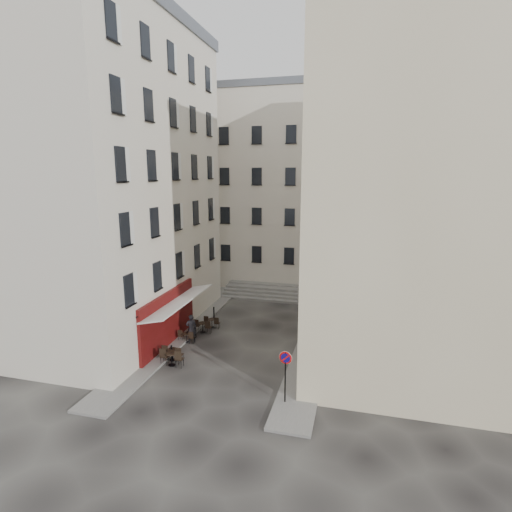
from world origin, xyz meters
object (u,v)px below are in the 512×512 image
(bistro_table_a, at_px, (172,358))
(pedestrian, at_px, (191,328))
(bistro_table_b, at_px, (173,353))
(no_parking_sign, at_px, (285,367))

(bistro_table_a, bearing_deg, pedestrian, 94.44)
(bistro_table_b, bearing_deg, no_parking_sign, -21.14)
(no_parking_sign, bearing_deg, bistro_table_a, 170.96)
(pedestrian, bearing_deg, bistro_table_b, 63.84)
(bistro_table_a, relative_size, pedestrian, 0.74)
(no_parking_sign, xyz_separation_m, bistro_table_b, (-7.17, 2.77, -1.44))
(bistro_table_b, bearing_deg, bistro_table_a, -68.21)
(no_parking_sign, distance_m, pedestrian, 9.08)
(no_parking_sign, xyz_separation_m, pedestrian, (-7.19, 5.47, -0.96))
(bistro_table_a, relative_size, bistro_table_b, 1.10)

